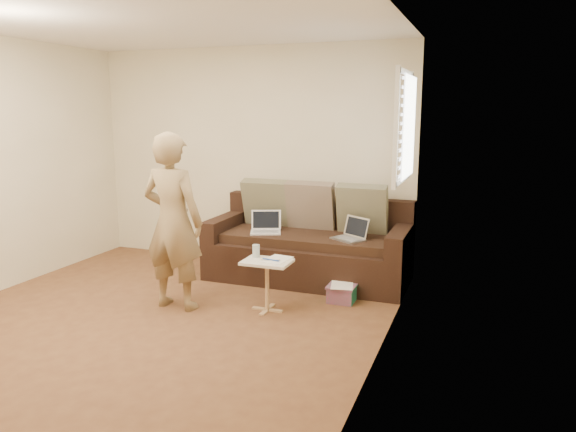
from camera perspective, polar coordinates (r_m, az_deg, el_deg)
The scene contains 17 objects.
floor at distance 4.99m, azimuth -14.63°, elevation -11.16°, with size 4.50×4.50×0.00m, color brown.
ceiling at distance 4.68m, azimuth -16.28°, elevation 19.78°, with size 4.50×4.50×0.00m, color white.
wall_back at distance 6.61m, azimuth -3.98°, elevation 6.24°, with size 4.00×4.00×0.00m, color beige.
wall_right at distance 3.86m, azimuth 9.56°, elevation 2.61°, with size 4.50×4.50×0.00m, color beige.
window_blinds at distance 5.31m, azimuth 12.26°, elevation 9.14°, with size 0.12×0.88×1.08m, color white, non-canonical shape.
sofa at distance 5.99m, azimuth 2.14°, elevation -2.75°, with size 2.20×0.95×0.85m, color black, non-canonical shape.
pillow_left at distance 6.35m, azimuth -2.29°, elevation 1.41°, with size 0.55×0.14×0.55m, color #66654B, non-canonical shape.
pillow_mid at distance 6.15m, azimuth 2.41°, elevation 1.09°, with size 0.55×0.14×0.55m, color brown, non-canonical shape.
pillow_right at distance 5.98m, azimuth 7.83°, elevation 0.71°, with size 0.55×0.14×0.55m, color #66654B, non-canonical shape.
laptop_silver at distance 5.71m, azimuth 6.33°, elevation -2.52°, with size 0.33×0.24×0.22m, color #B7BABC, non-canonical shape.
laptop_white at distance 6.00m, azimuth -2.38°, elevation -1.80°, with size 0.33×0.24×0.24m, color white, non-canonical shape.
person at distance 5.16m, azimuth -12.04°, elevation -0.57°, with size 0.61×0.41×1.68m, color olive.
side_table at distance 5.10m, azimuth -2.22°, elevation -7.36°, with size 0.44×0.31×0.49m, color silver, non-canonical shape.
drinking_glass at distance 5.13m, azimuth -3.39°, elevation -3.70°, with size 0.07×0.07×0.12m, color silver, non-canonical shape.
scissors at distance 5.02m, azimuth -1.82°, elevation -4.65°, with size 0.18×0.10×0.02m, color silver, non-canonical shape.
paper_on_table at distance 5.06m, azimuth -1.18°, elevation -4.59°, with size 0.21×0.30×0.00m, color white, non-canonical shape.
striped_box at distance 5.41m, azimuth 5.70°, elevation -8.07°, with size 0.27×0.27×0.17m, color #D72073, non-canonical shape.
Camera 1 is at (2.70, -3.75, 1.86)m, focal length 33.72 mm.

